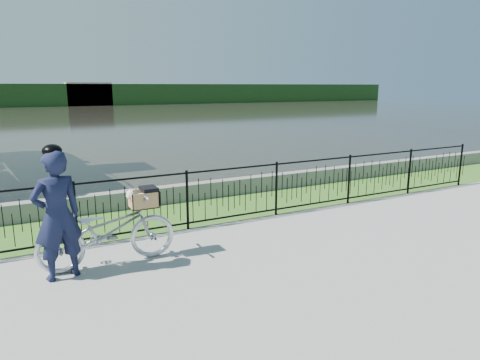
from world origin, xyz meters
TOP-DOWN VIEW (x-y plane):
  - ground at (0.00, 0.00)m, footprint 120.00×120.00m
  - grass_strip at (0.00, 2.60)m, footprint 60.00×2.00m
  - water at (0.00, 33.00)m, footprint 120.00×120.00m
  - quay_wall at (0.00, 3.60)m, footprint 60.00×0.30m
  - fence at (0.00, 1.60)m, footprint 14.00×0.06m
  - far_treeline at (0.00, 60.00)m, footprint 120.00×6.00m
  - far_building_right at (6.00, 58.50)m, footprint 6.00×3.00m
  - bicycle_rig at (-2.66, 0.60)m, footprint 2.06×0.72m
  - cyclist at (-3.37, 0.44)m, footprint 0.77×0.60m

SIDE VIEW (x-z plane):
  - ground at x=0.00m, z-range 0.00..0.00m
  - water at x=0.00m, z-range 0.00..0.00m
  - grass_strip at x=0.00m, z-range 0.00..0.01m
  - quay_wall at x=0.00m, z-range 0.00..0.40m
  - bicycle_rig at x=-2.66m, z-range -0.04..1.14m
  - fence at x=0.00m, z-range 0.00..1.15m
  - cyclist at x=-3.37m, z-range -0.01..1.91m
  - far_treeline at x=0.00m, z-range 0.00..3.00m
  - far_building_right at x=6.00m, z-range 0.00..3.20m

